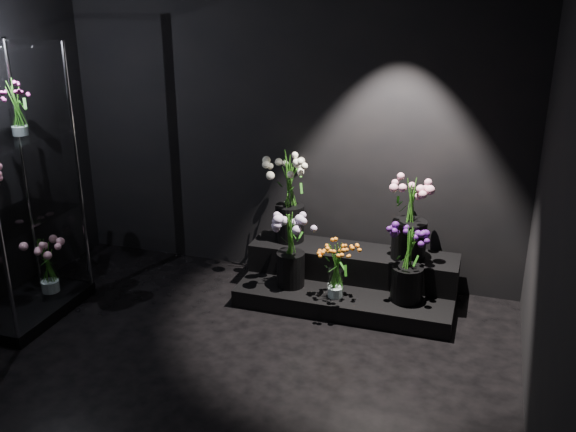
% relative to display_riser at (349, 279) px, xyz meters
% --- Properties ---
extents(floor, '(4.00, 4.00, 0.00)m').
position_rel_display_riser_xyz_m(floor, '(-0.64, -1.66, -0.16)').
color(floor, black).
rests_on(floor, ground).
extents(wall_back, '(4.00, 0.00, 4.00)m').
position_rel_display_riser_xyz_m(wall_back, '(-0.64, 0.34, 1.24)').
color(wall_back, black).
rests_on(wall_back, floor).
extents(wall_right, '(0.00, 4.00, 4.00)m').
position_rel_display_riser_xyz_m(wall_right, '(1.36, -1.66, 1.24)').
color(wall_right, black).
rests_on(wall_right, floor).
extents(display_riser, '(1.72, 0.77, 0.38)m').
position_rel_display_riser_xyz_m(display_riser, '(0.00, 0.00, 0.00)').
color(display_riser, black).
rests_on(display_riser, floor).
extents(display_case, '(0.56, 0.94, 2.07)m').
position_rel_display_riser_xyz_m(display_case, '(-2.34, -1.06, 0.88)').
color(display_case, black).
rests_on(display_case, floor).
extents(bouquet_orange_bells, '(0.31, 0.31, 0.47)m').
position_rel_display_riser_xyz_m(bouquet_orange_bells, '(-0.05, -0.31, 0.23)').
color(bouquet_orange_bells, white).
rests_on(bouquet_orange_bells, display_riser).
extents(bouquet_lilac, '(0.45, 0.45, 0.62)m').
position_rel_display_riser_xyz_m(bouquet_lilac, '(-0.44, -0.22, 0.35)').
color(bouquet_lilac, black).
rests_on(bouquet_lilac, display_riser).
extents(bouquet_purple, '(0.37, 0.37, 0.60)m').
position_rel_display_riser_xyz_m(bouquet_purple, '(0.49, -0.19, 0.31)').
color(bouquet_purple, black).
rests_on(bouquet_purple, display_riser).
extents(bouquet_cream_roses, '(0.39, 0.39, 0.78)m').
position_rel_display_riser_xyz_m(bouquet_cream_roses, '(-0.57, 0.14, 0.67)').
color(bouquet_cream_roses, black).
rests_on(bouquet_cream_roses, display_riser).
extents(bouquet_pink_roses, '(0.46, 0.46, 0.65)m').
position_rel_display_riser_xyz_m(bouquet_pink_roses, '(0.45, 0.09, 0.59)').
color(bouquet_pink_roses, black).
rests_on(bouquet_pink_roses, display_riser).
extents(bouquet_case_magenta, '(0.21, 0.21, 0.40)m').
position_rel_display_riser_xyz_m(bouquet_case_magenta, '(-2.29, -0.93, 1.46)').
color(bouquet_case_magenta, white).
rests_on(bouquet_case_magenta, display_case).
extents(bouquet_case_base_pink, '(0.40, 0.40, 0.47)m').
position_rel_display_riser_xyz_m(bouquet_case_base_pink, '(-2.30, -0.84, 0.18)').
color(bouquet_case_base_pink, white).
rests_on(bouquet_case_base_pink, display_case).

